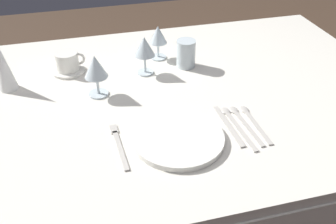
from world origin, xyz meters
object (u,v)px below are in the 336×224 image
object	(u,v)px
spoon_soup	(234,123)
wine_glass_left	(158,36)
drink_tumbler	(186,54)
napkin_folded	(3,66)
spoon_tea	(252,119)
wine_glass_centre	(144,48)
coffee_cup_left	(68,61)
dinner_knife	(229,127)
wine_glass_right	(95,68)
spoon_dessert	(242,120)
fork_outer	(119,144)
dinner_plate	(178,138)

from	to	relation	value
spoon_soup	wine_glass_left	xyz separation A→B (m)	(-0.13, 0.49, 0.09)
drink_tumbler	napkin_folded	bearing A→B (deg)	-179.68
spoon_tea	napkin_folded	world-z (taller)	napkin_folded
wine_glass_centre	drink_tumbler	distance (m)	0.17
coffee_cup_left	wine_glass_centre	xyz separation A→B (m)	(0.28, -0.08, 0.06)
dinner_knife	spoon_soup	size ratio (longest dim) A/B	0.92
coffee_cup_left	drink_tumbler	xyz separation A→B (m)	(0.44, -0.07, 0.01)
wine_glass_left	wine_glass_right	size ratio (longest dim) A/B	0.91
wine_glass_right	drink_tumbler	xyz separation A→B (m)	(0.35, 0.12, -0.05)
drink_tumbler	spoon_soup	bearing A→B (deg)	-84.27
wine_glass_left	napkin_folded	world-z (taller)	napkin_folded
spoon_dessert	napkin_folded	world-z (taller)	napkin_folded
wine_glass_centre	wine_glass_left	distance (m)	0.13
fork_outer	spoon_tea	size ratio (longest dim) A/B	1.01
spoon_soup	wine_glass_right	bearing A→B (deg)	145.06
wine_glass_centre	wine_glass_right	bearing A→B (deg)	-150.29
dinner_knife	napkin_folded	world-z (taller)	napkin_folded
spoon_tea	wine_glass_centre	world-z (taller)	wine_glass_centre
dinner_knife	dinner_plate	bearing A→B (deg)	-172.41
spoon_tea	spoon_dessert	bearing A→B (deg)	175.27
spoon_soup	spoon_tea	distance (m)	0.06
coffee_cup_left	napkin_folded	bearing A→B (deg)	-161.31
spoon_soup	spoon_tea	world-z (taller)	same
spoon_dessert	drink_tumbler	bearing A→B (deg)	99.81
spoon_tea	wine_glass_centre	distance (m)	0.47
dinner_plate	wine_glass_right	distance (m)	0.38
coffee_cup_left	spoon_tea	bearing A→B (deg)	-40.42
fork_outer	spoon_tea	world-z (taller)	spoon_tea
wine_glass_left	drink_tumbler	distance (m)	0.13
dinner_knife	coffee_cup_left	world-z (taller)	coffee_cup_left
dinner_plate	drink_tumbler	size ratio (longest dim) A/B	2.52
coffee_cup_left	drink_tumbler	size ratio (longest dim) A/B	1.02
dinner_plate	spoon_dessert	world-z (taller)	dinner_plate
napkin_folded	wine_glass_right	bearing A→B (deg)	-21.41
wine_glass_right	dinner_knife	bearing A→B (deg)	-38.05
wine_glass_centre	wine_glass_right	distance (m)	0.22
spoon_tea	napkin_folded	xyz separation A→B (m)	(-0.75, 0.39, 0.09)
dinner_plate	drink_tumbler	distance (m)	0.46
wine_glass_centre	wine_glass_right	world-z (taller)	wine_glass_right
fork_outer	drink_tumbler	size ratio (longest dim) A/B	1.94
fork_outer	spoon_soup	bearing A→B (deg)	1.86
fork_outer	coffee_cup_left	xyz separation A→B (m)	(-0.12, 0.47, 0.04)
dinner_knife	coffee_cup_left	size ratio (longest dim) A/B	1.93
spoon_tea	drink_tumbler	world-z (taller)	drink_tumbler
spoon_dessert	fork_outer	bearing A→B (deg)	-177.53
drink_tumbler	wine_glass_left	bearing A→B (deg)	132.89
spoon_tea	dinner_plate	bearing A→B (deg)	-171.14
dinner_knife	spoon_tea	bearing A→B (deg)	11.42
spoon_tea	dinner_knife	bearing A→B (deg)	-168.58
dinner_plate	coffee_cup_left	world-z (taller)	coffee_cup_left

